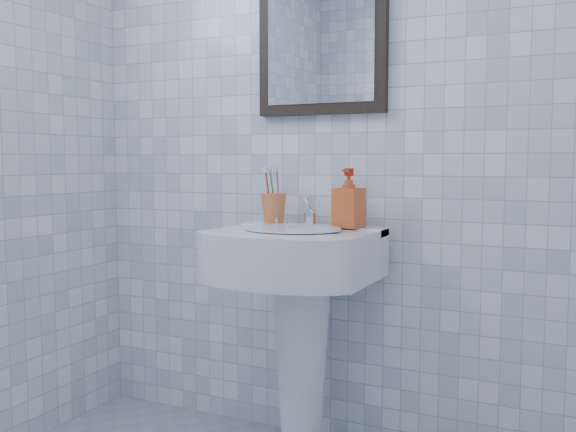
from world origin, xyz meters
The scene contains 6 objects.
wall_back centered at (0.00, 1.20, 1.25)m, with size 2.20×0.02×2.50m, color white.
washbasin centered at (-0.11, 0.99, 0.57)m, with size 0.55×0.40×0.84m.
faucet centered at (-0.11, 1.09, 0.88)m, with size 0.05×0.10×0.12m.
toothbrush_cup centered at (-0.25, 1.08, 0.89)m, with size 0.09×0.09×0.11m, color orange, non-canonical shape.
soap_dispenser centered at (0.04, 1.08, 0.94)m, with size 0.09×0.09×0.20m, color #DB5715.
wall_mirror centered at (-0.11, 1.18, 1.55)m, with size 0.50×0.04×0.62m.
Camera 1 is at (0.83, -1.03, 1.07)m, focal length 40.00 mm.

